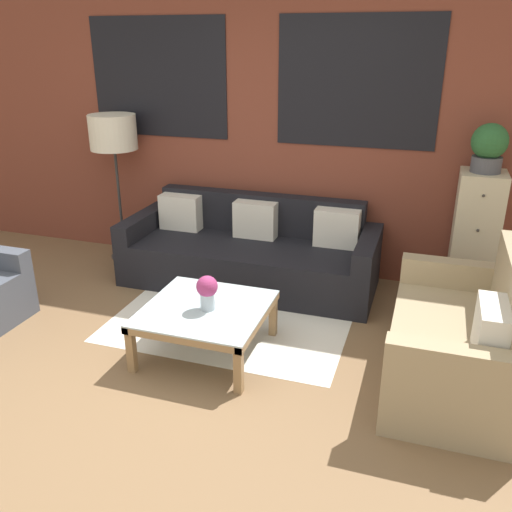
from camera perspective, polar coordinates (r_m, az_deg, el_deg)
name	(u,v)px	position (r m, az deg, el deg)	size (l,w,h in m)	color
ground_plane	(134,399)	(3.68, -12.68, -14.47)	(16.00, 16.00, 0.00)	brown
wall_back_brick	(254,123)	(5.25, -0.24, 13.79)	(8.40, 0.09, 2.80)	brown
rug	(234,317)	(4.53, -2.37, -6.40)	(1.90, 1.46, 0.00)	silver
couch_dark	(250,254)	(5.06, -0.59, 0.23)	(2.32, 0.88, 0.78)	black
settee_vintage	(462,343)	(3.81, 20.87, -8.51)	(0.80, 1.42, 0.92)	tan
coffee_table	(206,314)	(3.92, -5.32, -6.09)	(0.86, 0.86, 0.37)	silver
floor_lamp	(113,136)	(5.58, -14.79, 12.13)	(0.46, 0.46, 1.47)	#2D2D2D
drawer_cabinet	(474,239)	(4.94, 21.98, 1.66)	(0.36, 0.40, 1.15)	#C6B793
potted_plant	(489,147)	(4.75, 23.31, 10.52)	(0.28, 0.28, 0.39)	#47474C
flower_vase	(207,290)	(3.81, -5.16, -3.62)	(0.15, 0.15, 0.25)	#ADBCC6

